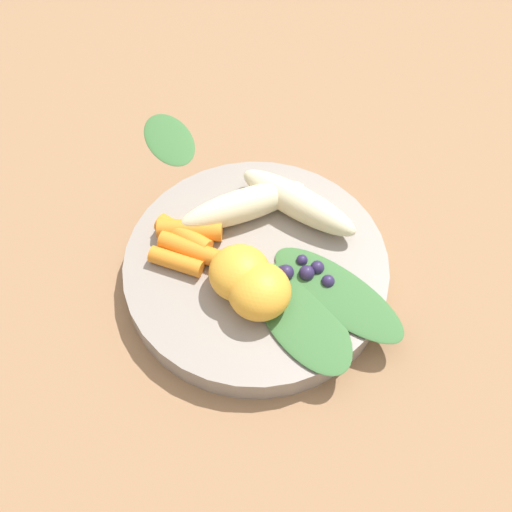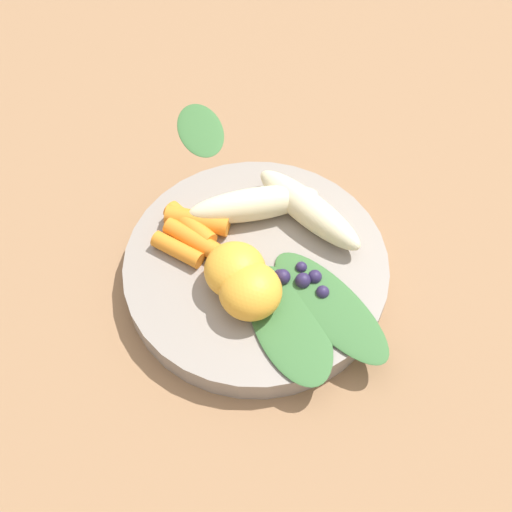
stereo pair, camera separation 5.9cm
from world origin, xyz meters
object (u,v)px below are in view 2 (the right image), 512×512
(bowl, at_px, (256,270))
(banana_peeled_left, at_px, (254,204))
(kale_leaf_stray, at_px, (200,128))
(banana_peeled_right, at_px, (309,209))
(orange_segment_near, at_px, (250,291))

(bowl, xyz_separation_m, banana_peeled_left, (0.04, -0.04, 0.03))
(kale_leaf_stray, bearing_deg, bowl, -178.75)
(bowl, distance_m, banana_peeled_right, 0.07)
(banana_peeled_left, relative_size, kale_leaf_stray, 1.49)
(bowl, xyz_separation_m, banana_peeled_right, (-0.01, -0.07, 0.03))
(banana_peeled_right, height_order, kale_leaf_stray, banana_peeled_right)
(orange_segment_near, bearing_deg, banana_peeled_right, -79.92)
(banana_peeled_left, bearing_deg, kale_leaf_stray, -77.83)
(kale_leaf_stray, bearing_deg, banana_peeled_right, -158.68)
(bowl, relative_size, banana_peeled_right, 1.95)
(orange_segment_near, height_order, kale_leaf_stray, orange_segment_near)
(bowl, distance_m, kale_leaf_stray, 0.20)
(banana_peeled_left, distance_m, orange_segment_near, 0.10)
(banana_peeled_right, height_order, orange_segment_near, orange_segment_near)
(kale_leaf_stray, bearing_deg, banana_peeled_left, -173.04)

